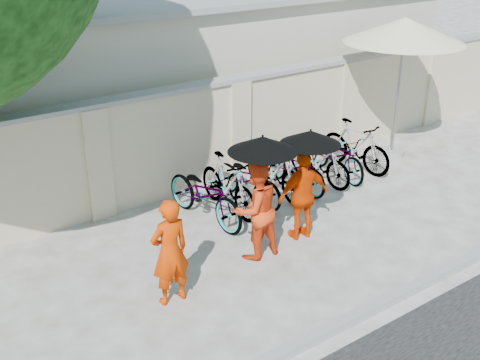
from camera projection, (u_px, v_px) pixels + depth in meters
ground at (251, 275)px, 9.00m from camera, size 80.00×80.00×0.00m
kerb at (330, 330)px, 7.71m from camera, size 40.00×0.16×0.12m
compound_wall at (193, 140)px, 11.51m from camera, size 20.00×0.30×2.00m
building_behind at (145, 65)px, 14.62m from camera, size 14.00×6.00×3.20m
monk_left at (170, 252)px, 8.09m from camera, size 0.57×0.38×1.56m
monk_center at (256, 209)px, 9.20m from camera, size 0.79×0.62×1.62m
parasol_center at (263, 144)px, 8.74m from camera, size 1.04×1.04×1.08m
monk_right at (303, 195)px, 9.77m from camera, size 0.94×0.52×1.52m
parasol_right at (310, 137)px, 9.31m from camera, size 0.97×0.97×1.03m
patio_umbrella at (404, 32)px, 12.45m from camera, size 3.32×3.32×3.02m
bike_0 at (205, 194)px, 10.41m from camera, size 0.88×2.02×1.03m
bike_1 at (228, 184)px, 10.77m from camera, size 0.53×1.75×1.05m
bike_2 at (249, 179)px, 11.17m from camera, size 0.79×1.78×0.91m
bike_3 at (275, 169)px, 11.36m from camera, size 0.55×1.80×1.08m
bike_4 at (295, 166)px, 11.71m from camera, size 0.62×1.75×0.92m
bike_5 at (320, 160)px, 11.92m from camera, size 0.58×1.63×0.96m
bike_6 at (337, 154)px, 12.27m from camera, size 0.84×1.83×0.93m
bike_7 at (356, 146)px, 12.56m from camera, size 0.68×1.79×1.05m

